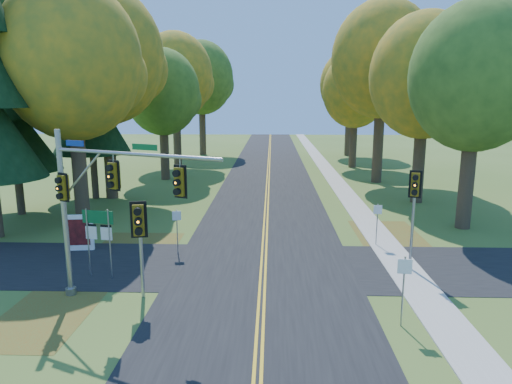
{
  "coord_description": "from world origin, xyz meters",
  "views": [
    {
      "loc": [
        0.35,
        -17.38,
        7.37
      ],
      "look_at": [
        -0.37,
        3.04,
        3.2
      ],
      "focal_mm": 32.0,
      "sensor_mm": 36.0,
      "label": 1
    }
  ],
  "objects_px": {
    "traffic_mast": "(97,195)",
    "info_kiosk": "(80,233)",
    "route_sign_cluster": "(98,229)",
    "east_signal_pole": "(414,195)"
  },
  "relations": [
    {
      "from": "traffic_mast",
      "to": "info_kiosk",
      "type": "bearing_deg",
      "value": 142.93
    },
    {
      "from": "traffic_mast",
      "to": "info_kiosk",
      "type": "relative_size",
      "value": 3.56
    },
    {
      "from": "route_sign_cluster",
      "to": "info_kiosk",
      "type": "distance_m",
      "value": 4.28
    },
    {
      "from": "route_sign_cluster",
      "to": "info_kiosk",
      "type": "relative_size",
      "value": 1.64
    },
    {
      "from": "east_signal_pole",
      "to": "route_sign_cluster",
      "type": "distance_m",
      "value": 13.3
    },
    {
      "from": "traffic_mast",
      "to": "east_signal_pole",
      "type": "height_order",
      "value": "traffic_mast"
    },
    {
      "from": "info_kiosk",
      "to": "east_signal_pole",
      "type": "bearing_deg",
      "value": -15.21
    },
    {
      "from": "traffic_mast",
      "to": "route_sign_cluster",
      "type": "xyz_separation_m",
      "value": [
        -1.03,
        2.49,
        -1.98
      ]
    },
    {
      "from": "east_signal_pole",
      "to": "info_kiosk",
      "type": "distance_m",
      "value": 15.85
    },
    {
      "from": "east_signal_pole",
      "to": "route_sign_cluster",
      "type": "xyz_separation_m",
      "value": [
        -13.19,
        -1.15,
        -1.29
      ]
    }
  ]
}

